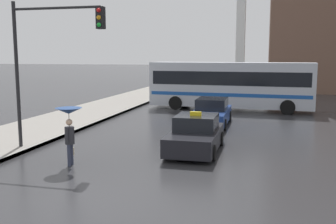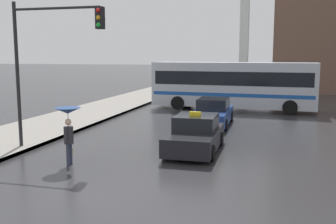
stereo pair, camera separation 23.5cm
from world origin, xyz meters
TOP-DOWN VIEW (x-y plane):
  - ground_plane at (0.00, 0.00)m, footprint 300.00×300.00m
  - taxi at (1.96, 6.38)m, footprint 1.91×4.10m
  - sedan_red at (1.76, 12.55)m, footprint 1.91×4.68m
  - city_bus at (2.22, 18.97)m, footprint 11.36×3.33m
  - pedestrian_with_umbrella at (-1.91, 3.32)m, footprint 0.91×0.91m
  - traffic_light at (-3.46, 4.88)m, footprint 3.81×0.38m
  - monument_cross at (1.93, 33.40)m, footprint 6.17×0.90m

SIDE VIEW (x-z plane):
  - ground_plane at x=0.00m, z-range 0.00..0.00m
  - taxi at x=1.96m, z-range -0.14..1.46m
  - sedan_red at x=1.76m, z-range -0.06..1.39m
  - pedestrian_with_umbrella at x=-1.91m, z-range 0.53..2.55m
  - city_bus at x=2.22m, z-range 0.18..3.50m
  - traffic_light at x=-3.46m, z-range 1.15..7.00m
  - monument_cross at x=1.93m, z-range 0.94..14.97m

